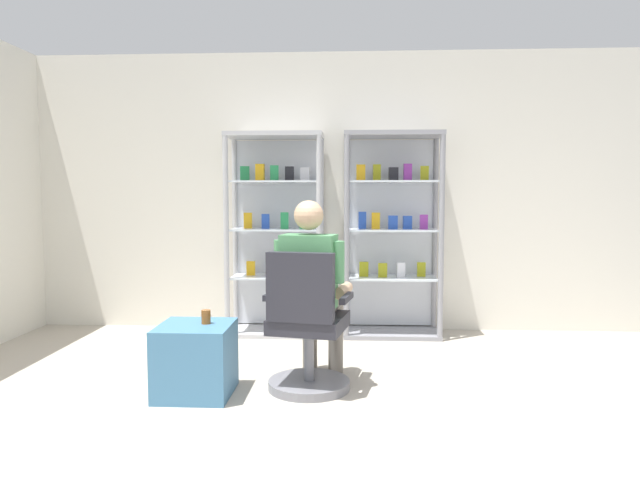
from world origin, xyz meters
TOP-DOWN VIEW (x-y plane):
  - ground_plane at (0.00, 0.00)m, footprint 7.20×7.20m
  - back_wall at (0.00, 3.00)m, footprint 6.00×0.10m
  - display_cabinet_left at (-0.55, 2.76)m, footprint 0.90×0.45m
  - display_cabinet_right at (0.55, 2.76)m, footprint 0.90×0.45m
  - office_chair at (-0.13, 1.11)m, footprint 0.61×0.57m
  - seated_shopkeeper at (-0.10, 1.27)m, footprint 0.54×0.61m
  - storage_crate at (-0.86, 1.01)m, footprint 0.48×0.48m
  - tea_glass at (-0.80, 1.05)m, footprint 0.06×0.06m

SIDE VIEW (x-z plane):
  - ground_plane at x=0.00m, z-range 0.00..0.00m
  - storage_crate at x=-0.86m, z-range 0.00..0.47m
  - office_chair at x=-0.13m, z-range -0.09..0.87m
  - tea_glass at x=-0.80m, z-range 0.47..0.56m
  - seated_shopkeeper at x=-0.10m, z-range 0.07..1.36m
  - display_cabinet_right at x=0.55m, z-range 0.02..1.92m
  - display_cabinet_left at x=-0.55m, z-range 0.02..1.92m
  - back_wall at x=0.00m, z-range 0.00..2.70m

